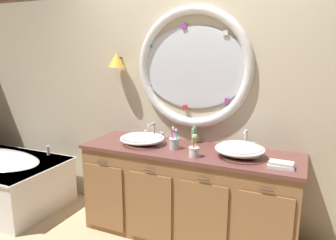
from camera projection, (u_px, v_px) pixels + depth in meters
back_wall_assembly at (194, 91)px, 3.09m from camera, size 6.40×0.26×2.60m
vanity_counter at (188, 193)px, 2.96m from camera, size 1.96×0.63×0.85m
sink_basin_left at (142, 139)px, 3.02m from camera, size 0.42×0.42×0.10m
sink_basin_right at (240, 149)px, 2.65m from camera, size 0.41×0.41×0.13m
faucet_set_left at (153, 132)px, 3.23m from camera, size 0.23×0.15×0.16m
faucet_set_right at (245, 142)px, 2.86m from camera, size 0.21×0.12×0.18m
toothbrush_holder_left at (174, 143)px, 2.88m from camera, size 0.09×0.09×0.20m
toothbrush_holder_right at (194, 151)px, 2.66m from camera, size 0.09×0.09×0.19m
soap_dispenser at (194, 135)px, 3.05m from camera, size 0.05×0.06×0.17m
folded_hand_towel at (281, 165)px, 2.41m from camera, size 0.19×0.10×0.05m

